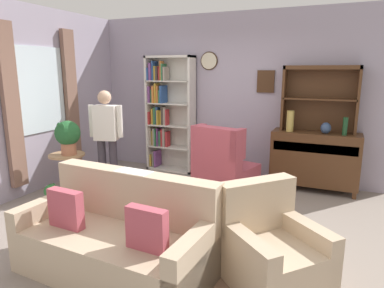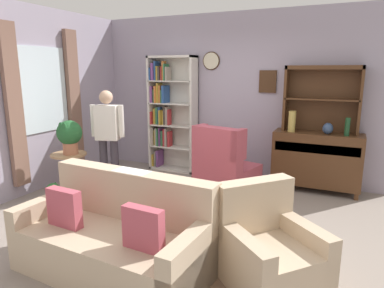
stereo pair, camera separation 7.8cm
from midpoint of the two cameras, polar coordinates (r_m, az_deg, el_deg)
The scene contains 19 objects.
ground_plane at distance 4.43m, azimuth -1.80°, elevation -12.63°, with size 5.40×4.60×0.02m, color gray.
wall_back at distance 6.01m, azimuth 7.32°, elevation 7.91°, with size 5.00×0.09×2.80m.
wall_left at distance 5.66m, azimuth -25.30°, elevation 6.52°, with size 0.16×4.20×2.80m.
area_rug at distance 4.10m, azimuth -1.16°, elevation -14.56°, with size 2.22×1.82×0.01m, color #846651.
bookshelf at distance 6.33m, azimuth -3.57°, elevation 5.13°, with size 0.90×0.30×2.10m.
sideboard at distance 5.62m, azimuth 20.45°, elevation -2.34°, with size 1.30×0.45×0.92m.
sideboard_hutch at distance 5.57m, azimuth 21.37°, elevation 8.44°, with size 1.10×0.26×1.00m.
vase_tall at distance 5.47m, azimuth 16.76°, elevation 3.65°, with size 0.11×0.11×0.32m, color tan.
vase_round at distance 5.45m, azimuth 22.15°, elevation 2.42°, with size 0.15×0.15×0.17m, color #33476B.
bottle_wine at distance 5.41m, azimuth 24.92°, elevation 2.63°, with size 0.07×0.07×0.27m, color #194223.
couch_floral at distance 3.36m, azimuth -11.94°, elevation -15.31°, with size 1.85×0.95×0.90m.
armchair_floral at distance 3.21m, azimuth 13.42°, elevation -17.32°, with size 1.08×1.08×0.88m.
wingback_chair at distance 5.21m, azimuth 5.86°, elevation -4.16°, with size 0.95×0.96×1.05m.
plant_stand at distance 5.46m, azimuth -19.38°, elevation -3.96°, with size 0.52×0.52×0.63m.
potted_plant_large at distance 5.29m, azimuth -19.46°, elevation 1.48°, with size 0.36×0.36×0.50m.
potted_plant_small at distance 5.26m, azimuth -21.81°, elevation -7.34°, with size 0.20×0.20×0.28m.
person_reading at distance 5.30m, azimuth -13.47°, elevation 1.66°, with size 0.52×0.29×1.56m.
coffee_table at distance 3.89m, azimuth -0.91°, elevation -10.42°, with size 0.80×0.50×0.42m.
book_stack at distance 3.88m, azimuth -1.99°, elevation -8.72°, with size 0.21×0.16×0.09m.
Camera 2 is at (1.84, -3.57, 1.86)m, focal length 31.89 mm.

